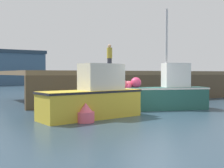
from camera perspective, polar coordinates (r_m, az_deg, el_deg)
ground at (r=12.28m, az=8.60°, el=-6.45°), size 120.00×160.00×0.10m
pier at (r=19.96m, az=1.75°, el=1.59°), size 14.54×7.05×1.92m
fishing_boat_near_left at (r=11.56m, az=-3.74°, el=-2.68°), size 4.32×1.81×2.16m
fishing_boat_near_right at (r=14.46m, az=10.37°, el=-1.69°), size 4.26×2.41×4.89m
dockworker at (r=18.48m, az=-0.49°, el=5.21°), size 0.34×0.34×1.69m
warehouse at (r=47.48m, az=-19.67°, el=3.02°), size 10.05×6.77×5.19m
mooring_buoy_foreground at (r=10.60m, az=-5.17°, el=-5.82°), size 0.63×0.63×0.70m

